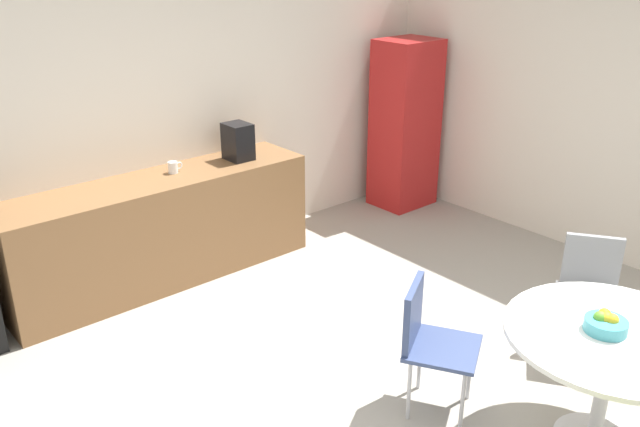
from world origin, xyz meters
The scene contains 11 objects.
ground_plane centered at (0.00, 0.00, 0.00)m, with size 6.00×6.00×0.00m, color #9E998E.
wall_back centered at (0.00, 3.00, 1.30)m, with size 6.00×0.10×2.60m, color silver.
counter_block centered at (-0.28, 2.65, 0.45)m, with size 2.60×0.60×0.90m, color brown.
locker_cabinet centered at (2.55, 2.55, 0.88)m, with size 0.60×0.50×1.76m, color #B21E1E.
round_table centered at (0.61, -0.76, 0.61)m, with size 1.15×1.15×0.74m.
chair_gray centered at (1.44, -0.21, 0.52)m, with size 0.58×0.58×0.83m.
chair_navy centered at (0.11, 0.10, 0.52)m, with size 0.57×0.57×0.83m.
fruit_bowl centered at (0.59, -0.71, 0.78)m, with size 0.23×0.23×0.11m.
mug_white centered at (-0.10, 2.70, 0.95)m, with size 0.13×0.08×0.09m.
mug_green centered at (0.62, 2.67, 0.95)m, with size 0.13×0.08×0.09m.
coffee_maker centered at (0.52, 2.65, 1.06)m, with size 0.20×0.24×0.32m, color black.
Camera 1 is at (-2.57, -2.04, 2.69)m, focal length 37.26 mm.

